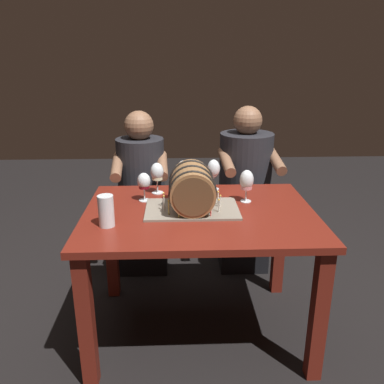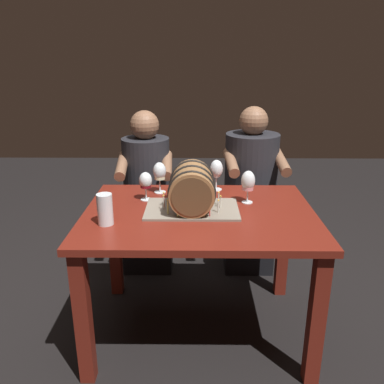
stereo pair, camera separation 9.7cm
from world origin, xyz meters
The scene contains 11 objects.
ground_plane centered at (0.00, 0.00, 0.00)m, with size 8.00×8.00×0.00m, color black.
dining_table centered at (0.00, 0.00, 0.62)m, with size 1.20×0.88×0.73m.
barrel_cake centered at (-0.04, 0.02, 0.84)m, with size 0.48×0.31×0.25m.
wine_glass_white centered at (-0.23, 0.30, 0.85)m, with size 0.08×0.08×0.18m.
wine_glass_rose centered at (0.26, 0.13, 0.85)m, with size 0.08×0.08×0.18m.
wine_glass_amber centered at (-0.08, 0.39, 0.85)m, with size 0.07×0.07×0.17m.
wine_glass_red centered at (-0.30, 0.17, 0.84)m, with size 0.07×0.07×0.16m.
wine_glass_empty centered at (0.10, 0.35, 0.86)m, with size 0.08×0.08×0.18m.
beer_pint centered at (-0.45, -0.17, 0.80)m, with size 0.07×0.07×0.15m.
person_seated_left centered at (-0.36, 0.74, 0.53)m, with size 0.38×0.47×1.15m.
person_seated_right centered at (0.37, 0.74, 0.56)m, with size 0.42×0.50×1.18m.
Camera 2 is at (-0.02, -1.93, 1.51)m, focal length 37.43 mm.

